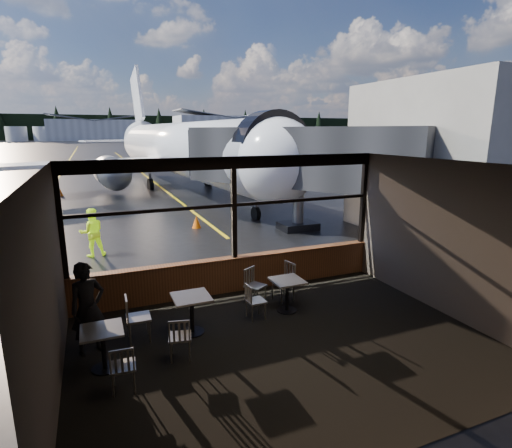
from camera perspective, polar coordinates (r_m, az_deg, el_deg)
ground_plane at (r=129.42m, az=-21.37°, el=10.42°), size 520.00×520.00×0.00m
carpet_floor at (r=8.20m, az=4.31°, el=-16.87°), size 8.00×6.00×0.01m
ceiling at (r=7.13m, az=4.80°, el=8.23°), size 8.00×6.00×0.04m
wall_left at (r=6.78m, az=-27.62°, el=-8.74°), size 0.04×6.00×3.50m
wall_right at (r=9.90m, az=25.68°, el=-1.95°), size 0.04×6.00×3.50m
wall_back at (r=5.20m, az=20.16°, el=-14.62°), size 8.00×0.04×3.50m
window_sill at (r=10.52m, az=-3.05°, el=-7.21°), size 8.00×0.28×0.90m
window_header at (r=9.89m, az=-3.26°, el=8.74°), size 8.00×0.18×0.30m
mullion_left at (r=9.53m, az=-26.18°, el=0.25°), size 0.12×0.12×2.60m
mullion_centre at (r=10.05m, az=-3.17°, el=2.19°), size 0.12×0.12×2.60m
mullion_right at (r=11.92m, az=15.07°, el=3.49°), size 0.12×0.12×2.60m
window_transom at (r=10.03m, az=-3.18°, el=2.75°), size 8.00×0.10×0.08m
airliner at (r=29.35m, az=-10.66°, el=15.19°), size 31.43×36.70×10.54m
jet_bridge at (r=16.40m, az=2.37°, el=7.47°), size 9.33×11.41×4.98m
cafe_table_near at (r=9.42m, az=4.46°, el=-10.14°), size 0.70×0.70×0.77m
cafe_table_mid at (r=8.54m, az=-9.14°, el=-12.67°), size 0.75×0.75×0.82m
cafe_table_left at (r=7.77m, az=-20.96°, el=-16.38°), size 0.70×0.70×0.77m
chair_near_e at (r=9.96m, az=3.90°, el=-8.23°), size 0.63×0.63×0.96m
chair_near_w at (r=9.03m, az=-0.04°, el=-10.98°), size 0.47×0.47×0.83m
chair_near_n at (r=9.75m, az=-0.08°, el=-8.91°), size 0.66×0.66×0.89m
chair_mid_s at (r=7.72m, az=-10.80°, el=-15.58°), size 0.56×0.56×0.85m
chair_mid_w at (r=8.47m, az=-16.44°, el=-12.76°), size 0.53×0.53×0.96m
chair_left_s at (r=7.11m, az=-18.51°, el=-18.79°), size 0.48×0.48×0.84m
passenger at (r=8.20m, az=-22.89°, el=-11.04°), size 0.76×0.64×1.78m
ground_crew at (r=14.38m, az=-22.40°, el=-1.11°), size 0.87×0.72×1.62m
cone_nose at (r=17.49m, az=-8.50°, el=0.33°), size 0.39×0.39×0.54m
cone_wing at (r=28.93m, az=-26.22°, el=4.16°), size 0.39×0.39×0.54m
terminal_annex at (r=17.78m, az=26.06°, el=8.26°), size 5.00×7.00×6.00m
hangar_mid at (r=194.34m, az=-22.03°, el=12.46°), size 38.00×15.00×10.00m
hangar_right at (r=197.71m, az=-3.90°, el=13.64°), size 50.00×20.00×12.00m
fuel_tank_a at (r=193.18m, az=-31.03°, el=10.96°), size 8.00×8.00×6.00m
fuel_tank_b at (r=192.05m, az=-28.04°, el=11.29°), size 8.00×8.00×6.00m
fuel_tank_c at (r=191.44m, az=-25.01°, el=11.59°), size 8.00×8.00×6.00m
treeline at (r=219.35m, az=-22.17°, el=12.68°), size 360.00×3.00×12.00m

